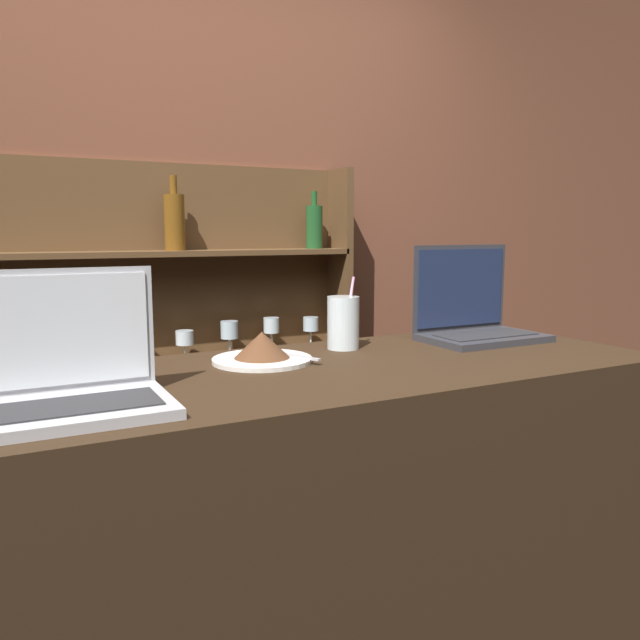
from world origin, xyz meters
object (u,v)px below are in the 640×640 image
object	(u,v)px
laptop_near	(72,379)
water_glass	(343,323)
laptop_far	(474,317)
cake_plate	(262,350)

from	to	relation	value
laptop_near	water_glass	xyz separation A→B (m)	(0.67, 0.27, 0.01)
laptop_near	laptop_far	distance (m)	1.08
laptop_far	cake_plate	world-z (taller)	laptop_far
laptop_near	water_glass	bearing A→B (deg)	21.62
laptop_near	laptop_far	world-z (taller)	laptop_far
water_glass	laptop_far	bearing A→B (deg)	-6.00
laptop_near	cake_plate	bearing A→B (deg)	26.01
laptop_near	laptop_far	bearing A→B (deg)	11.94
laptop_far	cake_plate	bearing A→B (deg)	-178.48
cake_plate	laptop_near	bearing A→B (deg)	-153.99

